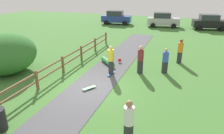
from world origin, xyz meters
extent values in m
plane|color=#427533|center=(0.00, 0.00, 0.00)|extent=(60.00, 60.00, 0.00)
cube|color=#515156|center=(0.00, 0.00, 0.01)|extent=(2.40, 28.00, 0.02)
cube|color=brown|center=(-2.60, -1.29, 0.55)|extent=(0.12, 0.12, 1.10)
cube|color=brown|center=(-2.60, 1.29, 0.55)|extent=(0.12, 0.12, 1.10)
cube|color=brown|center=(-2.60, 3.86, 0.55)|extent=(0.12, 0.12, 1.10)
cube|color=brown|center=(-2.60, 6.43, 0.55)|extent=(0.12, 0.12, 1.10)
cube|color=brown|center=(-2.60, 9.00, 0.55)|extent=(0.12, 0.12, 1.10)
cube|color=brown|center=(-2.60, 0.00, 0.50)|extent=(0.08, 18.00, 0.09)
cube|color=brown|center=(-2.60, 0.00, 0.95)|extent=(0.08, 18.00, 0.09)
ellipsoid|color=#33702D|center=(-5.84, 0.12, 1.28)|extent=(3.27, 3.93, 2.56)
cube|color=#265999|center=(0.47, 1.94, 0.09)|extent=(0.26, 0.81, 0.02)
cylinder|color=silver|center=(0.41, 2.22, 0.05)|extent=(0.03, 0.06, 0.06)
cylinder|color=silver|center=(0.56, 2.21, 0.05)|extent=(0.03, 0.06, 0.06)
cylinder|color=silver|center=(0.37, 1.67, 0.05)|extent=(0.03, 0.06, 0.06)
cylinder|color=silver|center=(0.52, 1.65, 0.05)|extent=(0.03, 0.06, 0.06)
cube|color=#2D2D33|center=(0.47, 1.94, 0.53)|extent=(0.22, 0.33, 0.84)
cylinder|color=yellow|center=(0.47, 1.94, 1.30)|extent=(0.41, 0.41, 0.70)
sphere|color=beige|center=(0.47, 1.94, 1.78)|extent=(0.25, 0.25, 0.25)
cylinder|color=green|center=(-0.38, 3.61, 0.20)|extent=(1.42, 1.44, 0.36)
sphere|color=red|center=(0.29, 4.28, 0.20)|extent=(0.26, 0.26, 0.26)
cube|color=#338C4C|center=(0.03, -0.34, 0.09)|extent=(0.59, 0.79, 0.02)
cylinder|color=silver|center=(-0.05, -0.62, 0.05)|extent=(0.06, 0.07, 0.06)
cylinder|color=silver|center=(-0.18, -0.54, 0.05)|extent=(0.06, 0.07, 0.06)
cylinder|color=silver|center=(0.24, -0.14, 0.05)|extent=(0.06, 0.07, 0.06)
cylinder|color=silver|center=(0.11, -0.06, 0.05)|extent=(0.06, 0.07, 0.06)
cube|color=#2D2D33|center=(3.61, 3.40, 0.38)|extent=(0.37, 0.36, 0.77)
cylinder|color=blue|center=(3.61, 3.40, 1.09)|extent=(0.54, 0.54, 0.64)
sphere|color=tan|center=(3.61, 3.40, 1.52)|extent=(0.23, 0.23, 0.23)
cube|color=#2D2D33|center=(4.40, 5.68, 0.42)|extent=(0.33, 0.38, 0.83)
cylinder|color=orange|center=(4.40, 5.68, 1.18)|extent=(0.52, 0.52, 0.69)
sphere|color=brown|center=(4.40, 5.68, 1.65)|extent=(0.25, 0.25, 0.25)
cube|color=#2D2D33|center=(3.13, -3.64, 0.40)|extent=(0.37, 0.36, 0.81)
cylinder|color=white|center=(3.13, -3.64, 1.15)|extent=(0.54, 0.54, 0.67)
sphere|color=#9E704C|center=(3.13, -3.64, 1.60)|extent=(0.24, 0.24, 0.24)
cube|color=#2D2D33|center=(2.12, 2.83, 0.43)|extent=(0.38, 0.33, 0.86)
cylinder|color=maroon|center=(2.12, 2.83, 1.22)|extent=(0.52, 0.52, 0.71)
sphere|color=beige|center=(2.12, 2.83, 1.70)|extent=(0.26, 0.26, 0.26)
cube|color=#283D99|center=(-5.16, 19.90, 0.77)|extent=(4.37, 2.18, 0.90)
cube|color=#2D333D|center=(-5.36, 19.87, 1.57)|extent=(2.37, 1.81, 0.70)
cylinder|color=black|center=(-3.92, 20.93, 0.32)|extent=(0.66, 0.31, 0.64)
cylinder|color=black|center=(-3.71, 19.18, 0.32)|extent=(0.66, 0.31, 0.64)
cylinder|color=black|center=(-6.60, 20.61, 0.32)|extent=(0.66, 0.31, 0.64)
cylinder|color=black|center=(-6.40, 18.86, 0.32)|extent=(0.66, 0.31, 0.64)
cube|color=#B7B7BC|center=(1.55, 19.90, 0.77)|extent=(4.41, 2.31, 0.90)
cube|color=#2D333D|center=(1.35, 19.87, 1.57)|extent=(2.41, 1.87, 0.70)
cylinder|color=black|center=(2.75, 20.97, 0.32)|extent=(0.67, 0.33, 0.64)
cylinder|color=black|center=(3.01, 19.23, 0.32)|extent=(0.67, 0.33, 0.64)
cylinder|color=black|center=(0.08, 20.56, 0.32)|extent=(0.67, 0.33, 0.64)
cylinder|color=black|center=(0.34, 18.82, 0.32)|extent=(0.67, 0.33, 0.64)
cube|color=black|center=(7.38, 19.90, 0.77)|extent=(4.43, 2.41, 0.90)
cube|color=#2D333D|center=(7.19, 19.86, 1.57)|extent=(2.44, 1.92, 0.70)
cylinder|color=black|center=(8.56, 21.00, 0.32)|extent=(0.67, 0.35, 0.64)
cylinder|color=black|center=(8.87, 19.27, 0.32)|extent=(0.67, 0.35, 0.64)
cylinder|color=black|center=(5.90, 20.52, 0.32)|extent=(0.67, 0.35, 0.64)
cylinder|color=black|center=(6.21, 18.79, 0.32)|extent=(0.67, 0.35, 0.64)
camera|label=1|loc=(4.61, -9.54, 5.29)|focal=33.61mm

